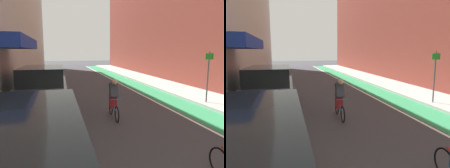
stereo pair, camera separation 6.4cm
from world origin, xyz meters
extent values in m
plane|color=#38383D|center=(0.00, 15.49, 0.00)|extent=(85.75, 85.75, 0.00)
cube|color=#2D8451|center=(3.34, 17.49, 0.00)|extent=(1.60, 38.98, 0.00)
cube|color=white|center=(2.44, 17.49, 0.00)|extent=(0.12, 38.98, 0.00)
cube|color=#A8A59E|center=(5.45, 17.49, 0.07)|extent=(2.63, 38.98, 0.14)
cube|color=navy|center=(-3.89, 7.75, 2.90)|extent=(1.20, 4.40, 0.36)
cube|color=brown|center=(7.97, 19.49, 6.77)|extent=(2.40, 34.98, 13.55)
cube|color=black|center=(-3.09, 2.47, 1.60)|extent=(1.68, 2.83, 0.75)
cylinder|color=black|center=(-2.21, 4.48, 0.33)|extent=(0.23, 0.66, 0.66)
cube|color=#595B60|center=(-3.09, 9.72, 0.80)|extent=(2.03, 4.81, 0.95)
cube|color=black|center=(-3.09, 9.48, 1.60)|extent=(1.76, 2.90, 0.75)
cylinder|color=black|center=(-3.93, 11.58, 0.33)|extent=(0.23, 0.66, 0.66)
cylinder|color=black|center=(-2.17, 11.54, 0.33)|extent=(0.23, 0.66, 0.66)
cylinder|color=black|center=(-4.01, 7.91, 0.33)|extent=(0.23, 0.66, 0.66)
cylinder|color=black|center=(-2.25, 7.87, 0.33)|extent=(0.23, 0.66, 0.66)
torus|color=black|center=(0.75, 3.63, 0.31)|extent=(0.06, 0.62, 0.62)
torus|color=black|center=(-0.41, 7.45, 0.30)|extent=(0.06, 0.61, 0.61)
torus|color=black|center=(-0.37, 8.50, 0.30)|extent=(0.06, 0.61, 0.61)
cylinder|color=#1966A5|center=(-0.39, 7.98, 0.52)|extent=(0.07, 0.96, 0.33)
cylinder|color=#1966A5|center=(-0.38, 8.16, 0.60)|extent=(0.04, 0.12, 0.55)
cylinder|color=#1966A5|center=(-0.40, 7.53, 0.85)|extent=(0.48, 0.04, 0.02)
cube|color=maroon|center=(-0.39, 8.08, 0.67)|extent=(0.29, 0.25, 0.56)
cube|color=#333842|center=(-0.39, 7.95, 1.13)|extent=(0.33, 0.41, 0.60)
sphere|color=tan|center=(-0.40, 7.80, 1.47)|extent=(0.22, 0.22, 0.22)
cylinder|color=#4C4C51|center=(4.59, 8.84, 1.38)|extent=(0.07, 0.07, 2.49)
cube|color=#19721E|center=(4.59, 8.82, 2.38)|extent=(0.44, 0.03, 0.30)
camera|label=1|loc=(-2.50, 0.18, 2.64)|focal=33.83mm
camera|label=2|loc=(-2.44, 0.16, 2.64)|focal=33.83mm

